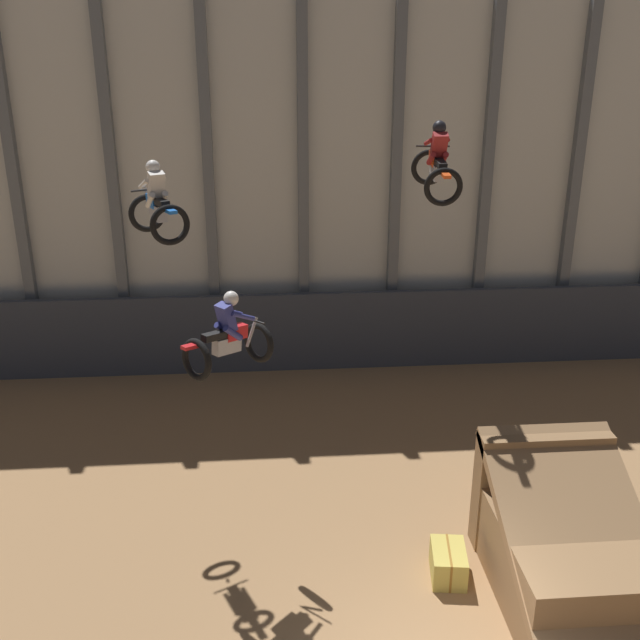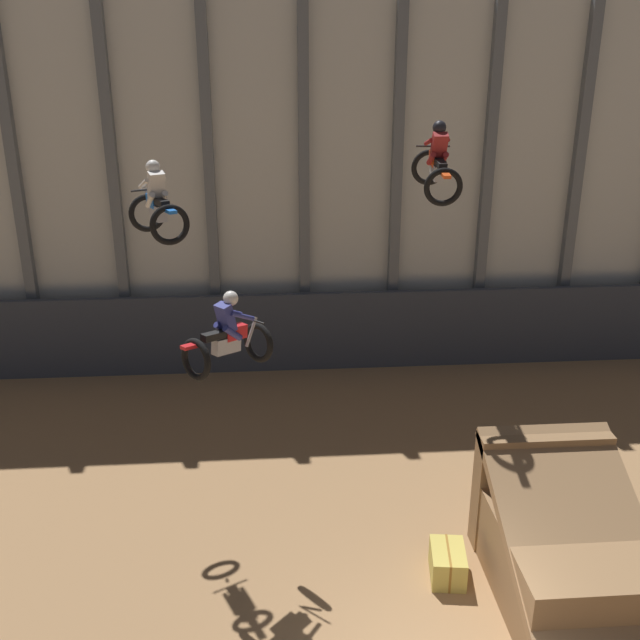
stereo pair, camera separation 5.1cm
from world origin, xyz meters
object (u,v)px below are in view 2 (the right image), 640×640
Objects in this scene: dirt_ramp at (563,547)px; hay_bale_trackside at (448,563)px; rider_bike_right_air at (437,165)px; traffic_cone_near_ramp at (491,473)px; rider_bike_center_air at (228,338)px; rider_bike_left_air at (157,206)px.

hay_bale_trackside is (-1.89, 0.43, -0.57)m from dirt_ramp.
rider_bike_right_air is 6.66m from traffic_cone_near_ramp.
rider_bike_right_air is 7.38m from hay_bale_trackside.
rider_bike_right_air reaches higher than hay_bale_trackside.
dirt_ramp is 3.31m from traffic_cone_near_ramp.
rider_bike_center_air is 5.25m from rider_bike_right_air.
rider_bike_center_air reaches higher than traffic_cone_near_ramp.
rider_bike_left_air is at bearing 149.07° from hay_bale_trackside.
rider_bike_right_air is 3.09× the size of traffic_cone_near_ramp.
hay_bale_trackside is at bearing 167.31° from dirt_ramp.
rider_bike_right_air is at bearing 153.19° from traffic_cone_near_ramp.
rider_bike_center_air is at bearing 163.23° from dirt_ramp.
traffic_cone_near_ramp is at bearing -25.95° from rider_bike_left_air.
rider_bike_center_air is at bearing -149.59° from rider_bike_right_air.
dirt_ramp is 2.77× the size of rider_bike_left_air.
rider_bike_center_air reaches higher than dirt_ramp.
hay_bale_trackside is at bearing -120.04° from traffic_cone_near_ramp.
dirt_ramp is 2.72× the size of rider_bike_right_air.
hay_bale_trackside is at bearing -55.09° from rider_bike_left_air.
rider_bike_center_air is 2.85× the size of traffic_cone_near_ramp.
rider_bike_left_air is at bearing -173.43° from rider_bike_right_air.
rider_bike_left_air is 8.90m from traffic_cone_near_ramp.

